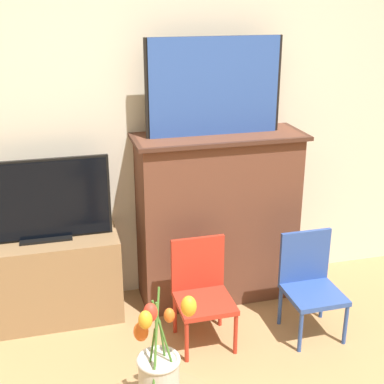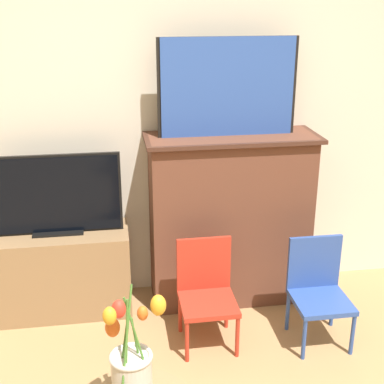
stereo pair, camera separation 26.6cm
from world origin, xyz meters
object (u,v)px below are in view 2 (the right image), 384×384
(tv_monitor, at_px, (55,196))
(chair_blue, at_px, (318,287))
(vase_tulips, at_px, (132,373))
(chair_red, at_px, (206,289))
(painting, at_px, (228,87))

(tv_monitor, xyz_separation_m, chair_blue, (1.52, -0.53, -0.47))
(chair_blue, xyz_separation_m, vase_tulips, (-1.13, -1.03, 0.35))
(chair_red, relative_size, chair_blue, 1.00)
(chair_blue, distance_m, vase_tulips, 1.57)
(chair_red, height_order, chair_blue, same)
(chair_blue, bearing_deg, chair_red, 173.06)
(painting, bearing_deg, tv_monitor, -179.17)
(chair_red, relative_size, vase_tulips, 1.18)
(tv_monitor, bearing_deg, painting, 0.83)
(painting, bearing_deg, chair_blue, -50.36)
(chair_red, height_order, vase_tulips, vase_tulips)
(tv_monitor, bearing_deg, chair_blue, -19.22)
(painting, relative_size, tv_monitor, 1.06)
(tv_monitor, relative_size, vase_tulips, 1.53)
(painting, height_order, chair_blue, painting)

